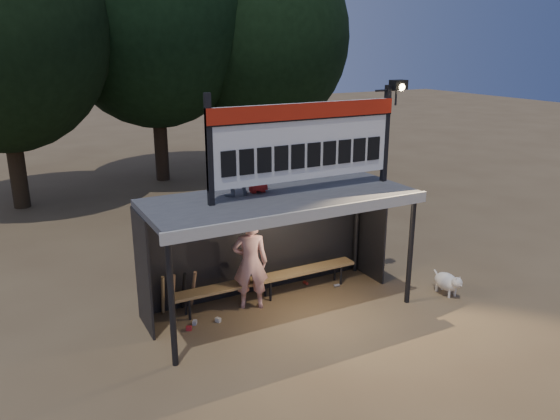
# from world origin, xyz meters

# --- Properties ---
(ground) EXTENTS (80.00, 80.00, 0.00)m
(ground) POSITION_xyz_m (0.00, 0.00, 0.00)
(ground) COLOR brown
(ground) RESTS_ON ground
(player) EXTENTS (0.80, 0.68, 1.88)m
(player) POSITION_xyz_m (-0.46, 0.38, 0.94)
(player) COLOR white
(player) RESTS_ON ground
(child_a) EXTENTS (0.58, 0.46, 1.17)m
(child_a) POSITION_xyz_m (-0.77, 0.40, 2.90)
(child_a) COLOR slate
(child_a) RESTS_ON dugout_shelter
(child_b) EXTENTS (0.52, 0.36, 1.02)m
(child_b) POSITION_xyz_m (-0.27, 0.39, 2.83)
(child_b) COLOR #AA1E1A
(child_b) RESTS_ON dugout_shelter
(dugout_shelter) EXTENTS (5.10, 2.08, 2.32)m
(dugout_shelter) POSITION_xyz_m (0.00, 0.24, 1.85)
(dugout_shelter) COLOR #3C3C3E
(dugout_shelter) RESTS_ON ground
(scoreboard_assembly) EXTENTS (4.10, 0.27, 1.99)m
(scoreboard_assembly) POSITION_xyz_m (0.56, -0.01, 3.32)
(scoreboard_assembly) COLOR black
(scoreboard_assembly) RESTS_ON dugout_shelter
(bench) EXTENTS (4.00, 0.35, 0.48)m
(bench) POSITION_xyz_m (0.00, 0.55, 0.43)
(bench) COLOR #977647
(bench) RESTS_ON ground
(tree_mid) EXTENTS (7.22, 7.22, 10.36)m
(tree_mid) POSITION_xyz_m (1.00, 11.50, 6.17)
(tree_mid) COLOR black
(tree_mid) RESTS_ON ground
(tree_right) EXTENTS (6.08, 6.08, 8.72)m
(tree_right) POSITION_xyz_m (5.00, 10.50, 5.19)
(tree_right) COLOR #312316
(tree_right) RESTS_ON ground
(dog) EXTENTS (0.36, 0.81, 0.49)m
(dog) POSITION_xyz_m (3.37, -1.01, 0.28)
(dog) COLOR white
(dog) RESTS_ON ground
(bats) EXTENTS (0.68, 0.35, 0.84)m
(bats) POSITION_xyz_m (-1.78, 0.82, 0.43)
(bats) COLOR #9F7B4A
(bats) RESTS_ON ground
(litter) EXTENTS (3.52, 0.84, 0.08)m
(litter) POSITION_xyz_m (-0.49, 0.29, 0.04)
(litter) COLOR maroon
(litter) RESTS_ON ground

